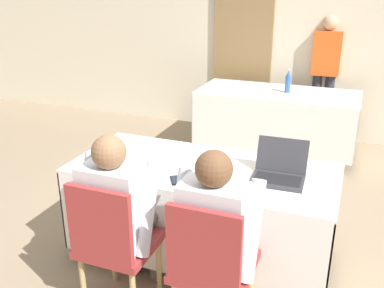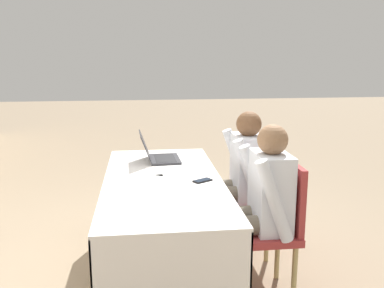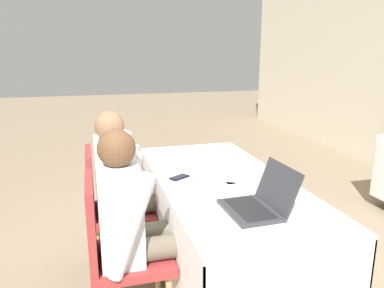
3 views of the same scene
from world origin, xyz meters
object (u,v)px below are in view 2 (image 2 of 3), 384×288
Objects in this scene: laptop at (159,155)px; chair_near_right at (250,193)px; person_checkered_shirt at (259,200)px; person_white_shirt at (238,174)px; chair_near_left at (273,222)px; cell_phone at (202,181)px.

laptop is 0.38× the size of chair_near_right.
person_checkered_shirt is 1.00× the size of person_white_shirt.
laptop is at bearing -139.21° from chair_near_left.
chair_near_left is 1.00× the size of chair_near_right.
chair_near_right is (0.40, -0.45, -0.24)m from cell_phone.
person_white_shirt reaches higher than chair_near_right.
person_white_shirt reaches higher than chair_near_left.
cell_phone is at bearing -48.49° from chair_near_right.
laptop is at bearing -143.53° from person_checkered_shirt.
person_checkered_shirt is at bearing -153.94° from cell_phone.
laptop is 0.81m from chair_near_right.
person_checkered_shirt and person_white_shirt have the same top height.
person_white_shirt is (0.00, 0.10, 0.16)m from chair_near_right.
chair_near_left is 0.78× the size of person_checkered_shirt.
laptop is 0.30× the size of person_white_shirt.
person_white_shirt reaches higher than laptop.
cell_phone is 0.13× the size of person_checkered_shirt.
person_white_shirt is at bearing -111.80° from laptop.
person_white_shirt is at bearing -90.00° from chair_near_right.
cell_phone is 0.53m from person_white_shirt.
chair_near_right is 0.19m from person_white_shirt.
cell_phone is 0.16× the size of chair_near_left.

